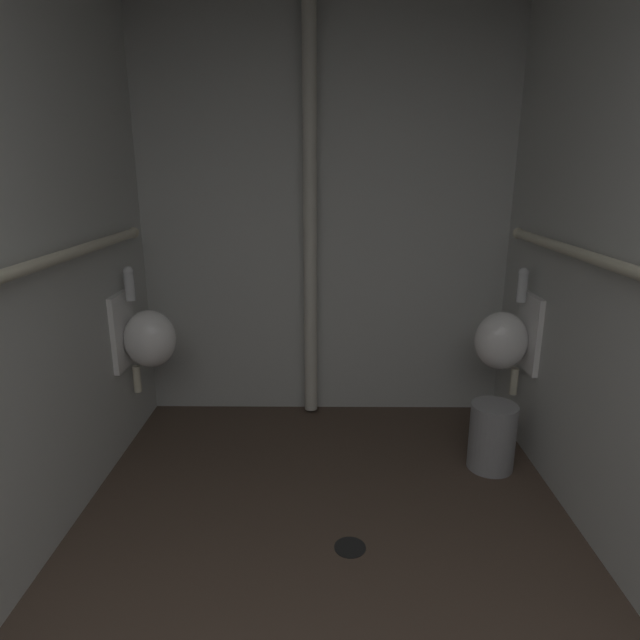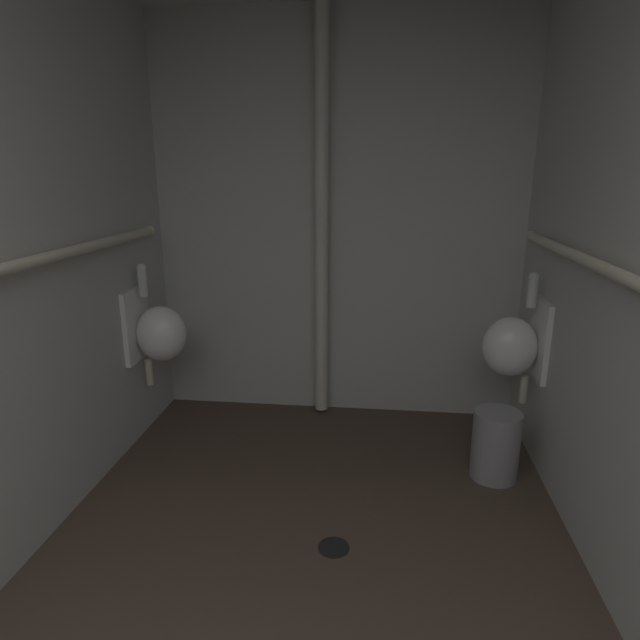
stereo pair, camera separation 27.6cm
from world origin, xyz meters
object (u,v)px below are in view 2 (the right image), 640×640
object	(u,v)px
urinal_left_mid	(158,332)
waste_bin	(496,445)
standpipe_back_wall	(322,225)
urinal_right_mid	(514,345)
floor_drain	(334,547)

from	to	relation	value
urinal_left_mid	waste_bin	xyz separation A→B (m)	(1.96, -0.27, -0.48)
urinal_left_mid	standpipe_back_wall	bearing A→B (deg)	24.52
urinal_right_mid	standpipe_back_wall	size ratio (longest dim) A/B	0.30
urinal_left_mid	floor_drain	size ratio (longest dim) A/B	5.39
urinal_left_mid	standpipe_back_wall	size ratio (longest dim) A/B	0.30
standpipe_back_wall	floor_drain	distance (m)	1.88
waste_bin	urinal_left_mid	bearing A→B (deg)	172.15
urinal_right_mid	waste_bin	xyz separation A→B (m)	(-0.11, -0.25, -0.48)
floor_drain	waste_bin	distance (m)	1.07
standpipe_back_wall	urinal_left_mid	bearing A→B (deg)	-155.48
urinal_left_mid	floor_drain	xyz separation A→B (m)	(1.15, -0.94, -0.67)
urinal_right_mid	waste_bin	bearing A→B (deg)	-112.91
urinal_right_mid	floor_drain	bearing A→B (deg)	-134.72
urinal_left_mid	standpipe_back_wall	distance (m)	1.20
urinal_right_mid	standpipe_back_wall	bearing A→B (deg)	158.39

